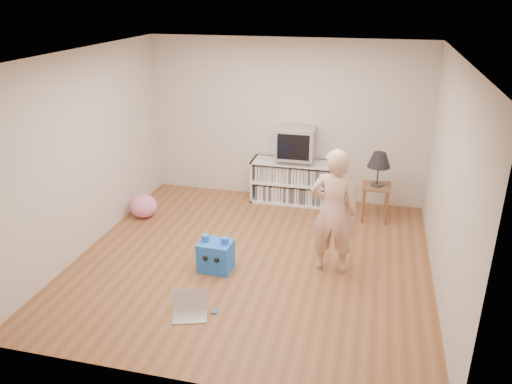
{
  "coord_description": "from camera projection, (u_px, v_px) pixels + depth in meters",
  "views": [
    {
      "loc": [
        1.39,
        -5.51,
        3.28
      ],
      "look_at": [
        -0.05,
        0.4,
        0.79
      ],
      "focal_mm": 35.0,
      "sensor_mm": 36.0,
      "label": 1
    }
  ],
  "objects": [
    {
      "name": "person",
      "position": [
        333.0,
        212.0,
        5.99
      ],
      "size": [
        0.58,
        0.38,
        1.59
      ],
      "primitive_type": "imported",
      "rotation": [
        0.0,
        0.0,
        3.14
      ],
      "color": "beige",
      "rests_on": "ground"
    },
    {
      "name": "media_unit",
      "position": [
        295.0,
        182.0,
        8.15
      ],
      "size": [
        1.4,
        0.45,
        0.7
      ],
      "color": "white",
      "rests_on": "ground"
    },
    {
      "name": "playing_cards",
      "position": [
        214.0,
        311.0,
        5.45
      ],
      "size": [
        0.09,
        0.1,
        0.02
      ],
      "primitive_type": "cube",
      "rotation": [
        0.0,
        0.0,
        0.29
      ],
      "color": "#4061AD",
      "rests_on": "ground"
    },
    {
      "name": "crt_tv",
      "position": [
        296.0,
        143.0,
        7.88
      ],
      "size": [
        0.6,
        0.53,
        0.5
      ],
      "color": "#97979B",
      "rests_on": "dvd_deck"
    },
    {
      "name": "walls",
      "position": [
        252.0,
        166.0,
        6.01
      ],
      "size": [
        4.52,
        4.52,
        2.6
      ],
      "color": "beige",
      "rests_on": "ground"
    },
    {
      "name": "ground",
      "position": [
        252.0,
        260.0,
        6.5
      ],
      "size": [
        4.5,
        4.5,
        0.0
      ],
      "primitive_type": "plane",
      "color": "brown",
      "rests_on": "ground"
    },
    {
      "name": "plush_pink",
      "position": [
        144.0,
        206.0,
        7.67
      ],
      "size": [
        0.43,
        0.43,
        0.35
      ],
      "primitive_type": "ellipsoid",
      "rotation": [
        0.0,
        0.0,
        -0.03
      ],
      "color": "pink",
      "rests_on": "ground"
    },
    {
      "name": "side_table",
      "position": [
        376.0,
        194.0,
        7.5
      ],
      "size": [
        0.42,
        0.42,
        0.55
      ],
      "color": "brown",
      "rests_on": "ground"
    },
    {
      "name": "laptop",
      "position": [
        190.0,
        308.0,
        5.4
      ],
      "size": [
        0.44,
        0.4,
        0.25
      ],
      "rotation": [
        0.0,
        0.0,
        0.33
      ],
      "color": "silver",
      "rests_on": "ground"
    },
    {
      "name": "dvd_deck",
      "position": [
        295.0,
        160.0,
        7.99
      ],
      "size": [
        0.45,
        0.35,
        0.07
      ],
      "primitive_type": "cube",
      "color": "gray",
      "rests_on": "media_unit"
    },
    {
      "name": "ceiling",
      "position": [
        252.0,
        55.0,
        5.52
      ],
      "size": [
        4.5,
        4.5,
        0.01
      ],
      "primitive_type": "cube",
      "color": "white",
      "rests_on": "walls"
    },
    {
      "name": "plush_blue",
      "position": [
        216.0,
        255.0,
        6.21
      ],
      "size": [
        0.42,
        0.37,
        0.47
      ],
      "rotation": [
        0.0,
        0.0,
        -0.04
      ],
      "color": "blue",
      "rests_on": "ground"
    },
    {
      "name": "table_lamp",
      "position": [
        379.0,
        161.0,
        7.3
      ],
      "size": [
        0.34,
        0.34,
        0.52
      ],
      "color": "#333333",
      "rests_on": "side_table"
    }
  ]
}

